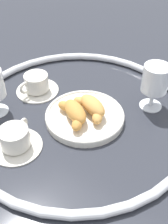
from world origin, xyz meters
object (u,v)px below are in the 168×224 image
croissant_small (74,112)px  coffee_cup_near (36,85)px  juice_glass_right (155,80)px  pastry_plate (84,117)px  coffee_cup_far (15,140)px  croissant_large (92,106)px

croissant_small → coffee_cup_near: 0.20m
croissant_small → juice_glass_right: size_ratio=0.87×
pastry_plate → coffee_cup_far: (0.08, 0.19, 0.01)m
pastry_plate → croissant_large: 0.04m
croissant_large → coffee_cup_near: 0.22m
coffee_cup_near → juice_glass_right: (-0.33, -0.14, 0.07)m
pastry_plate → croissant_large: size_ratio=1.80×
coffee_cup_far → coffee_cup_near: bearing=-60.8°
croissant_large → juice_glass_right: size_ratio=0.90×
croissant_large → coffee_cup_far: size_ratio=0.93×
coffee_cup_near → croissant_small: bearing=164.2°
croissant_large → coffee_cup_far: croissant_large is taller
pastry_plate → croissant_large: croissant_large is taller
pastry_plate → juice_glass_right: (-0.13, -0.17, 0.08)m
croissant_small → croissant_large: bearing=-118.1°
pastry_plate → coffee_cup_far: bearing=65.4°
croissant_large → croissant_small: (0.03, 0.05, 0.00)m
croissant_large → juice_glass_right: bearing=-128.9°
coffee_cup_far → croissant_large: bearing=-115.0°
croissant_large → coffee_cup_far: bearing=65.0°
coffee_cup_far → juice_glass_right: (-0.21, -0.35, 0.07)m
pastry_plate → croissant_small: 0.04m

